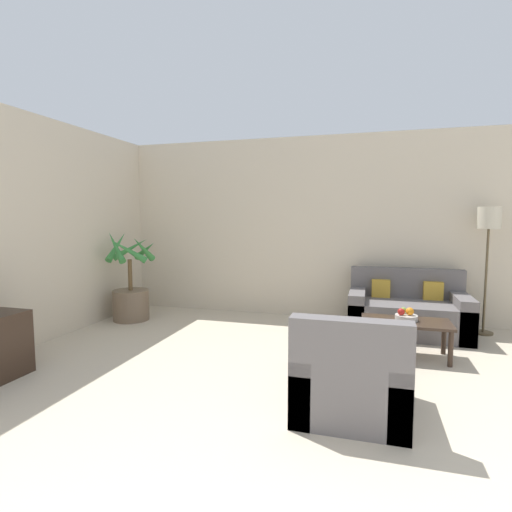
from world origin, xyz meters
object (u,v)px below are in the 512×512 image
Objects in this scene: floor_lamp at (489,228)px; armchair at (351,380)px; ottoman at (356,351)px; sofa_loveseat at (407,312)px; fruit_bowl at (406,318)px; apple_green at (403,310)px; orange_fruit at (410,311)px; potted_palm at (131,292)px; apple_red at (401,312)px; coffee_table at (406,326)px.

floor_lamp is 3.26m from armchair.
armchair is at bearing -90.50° from ottoman.
sofa_loveseat is 6.27× the size of fruit_bowl.
fruit_bowl is 0.84m from ottoman.
ottoman is at bearing -124.09° from apple_green.
potted_palm is at bearing 172.10° from orange_fruit.
potted_palm is 19.47× the size of apple_green.
floor_lamp is at bearing 47.13° from apple_red.
orange_fruit is (0.03, -0.00, 0.07)m from fruit_bowl.
apple_red is 1.11× the size of apple_green.
potted_palm is 2.45× the size of ottoman.
floor_lamp is at bearing 48.48° from coffee_table.
floor_lamp is 7.01× the size of fruit_bowl.
sofa_loveseat is at bearing 82.38° from apple_green.
apple_green is 1.64m from armchair.
apple_green is (-1.07, -1.09, -0.88)m from floor_lamp.
fruit_bowl is (0.01, 0.03, 0.09)m from coffee_table.
fruit_bowl is at bearing -7.90° from potted_palm.
sofa_loveseat is at bearing -166.69° from floor_lamp.
potted_palm is at bearing 173.09° from apple_green.
potted_palm is 3.79m from coffee_table.
coffee_table is at bearing 50.80° from ottoman.
fruit_bowl is at bearing -95.45° from sofa_loveseat.
floor_lamp is (4.80, 0.64, 0.96)m from potted_palm.
sofa_loveseat is 0.99m from apple_red.
orange_fruit is at bearing -50.94° from apple_green.
potted_palm is 0.81× the size of floor_lamp.
sofa_loveseat is 0.97m from coffee_table.
orange_fruit is (-0.06, -0.94, 0.22)m from sofa_loveseat.
coffee_table is at bearing -1.52° from apple_red.
potted_palm is 3.81m from armchair.
ottoman is at bearing -126.25° from apple_red.
floor_lamp reaches higher than ottoman.
floor_lamp is 1.77m from orange_fruit.
fruit_bowl is at bearing 51.61° from ottoman.
armchair is (-0.51, -1.48, -0.16)m from fruit_bowl.
armchair is 0.84m from ottoman.
fruit_bowl is (-0.09, -0.93, 0.15)m from sofa_loveseat.
apple_red is 0.10m from apple_green.
apple_green is (0.03, 0.09, -0.00)m from apple_red.
floor_lamp is at bearing 49.25° from ottoman.
potted_palm is at bearing 171.69° from coffee_table.
orange_fruit is at bearing -93.39° from sofa_loveseat.
potted_palm is 3.46m from ottoman.
armchair is at bearing -109.11° from fruit_bowl.
apple_red reaches higher than coffee_table.
fruit_bowl reaches higher than coffee_table.
apple_green is 0.08× the size of armchair.
sofa_loveseat reaches higher than orange_fruit.
potted_palm is 1.43× the size of coffee_table.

